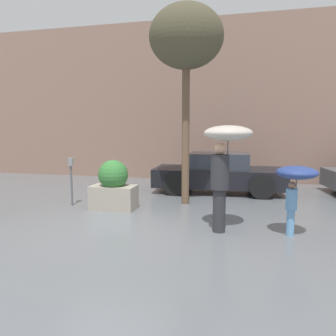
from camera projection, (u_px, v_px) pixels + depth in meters
ground_plane at (112, 227)px, 6.67m from camera, size 40.00×40.00×0.00m
building_facade at (178, 102)px, 12.56m from camera, size 18.00×0.30×6.00m
planter_box at (113, 186)px, 8.11m from camera, size 1.11×0.74×1.23m
person_adult at (225, 152)px, 6.24m from camera, size 0.92×0.92×2.07m
person_child at (296, 179)px, 5.98m from camera, size 0.74×0.74×1.33m
parked_car_near at (219, 173)px, 10.28m from camera, size 4.09×2.03×1.24m
street_tree at (186, 39)px, 8.23m from camera, size 1.88×1.88×5.09m
parking_meter at (71, 171)px, 8.44m from camera, size 0.14×0.14×1.24m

